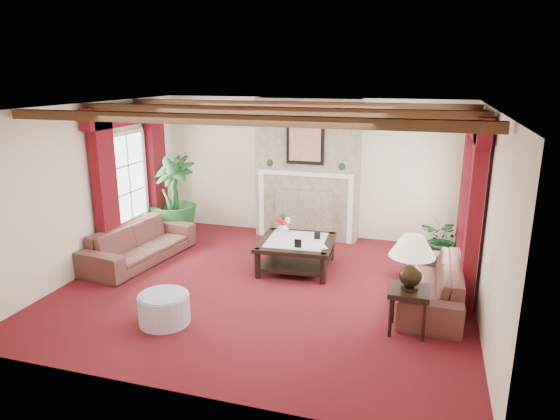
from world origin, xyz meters
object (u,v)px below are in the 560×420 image
(sofa_left, at_px, (139,237))
(coffee_table, at_px, (296,254))
(sofa_right, at_px, (431,276))
(ottoman, at_px, (164,309))
(side_table, at_px, (408,310))
(potted_palm, at_px, (174,215))

(sofa_left, distance_m, coffee_table, 2.72)
(sofa_right, relative_size, ottoman, 3.12)
(sofa_left, bearing_deg, side_table, -96.85)
(sofa_right, bearing_deg, potted_palm, -108.05)
(potted_palm, height_order, side_table, potted_palm)
(potted_palm, distance_m, coffee_table, 2.88)
(sofa_left, distance_m, sofa_right, 4.82)
(side_table, bearing_deg, coffee_table, 139.07)
(side_table, bearing_deg, sofa_right, 74.37)
(coffee_table, bearing_deg, potted_palm, 157.90)
(sofa_right, distance_m, side_table, 0.99)
(sofa_right, distance_m, ottoman, 3.69)
(potted_palm, relative_size, ottoman, 2.43)
(sofa_right, bearing_deg, ottoman, -63.92)
(sofa_left, xyz_separation_m, sofa_right, (4.82, -0.25, -0.02))
(sofa_left, height_order, ottoman, sofa_left)
(coffee_table, distance_m, ottoman, 2.58)
(sofa_right, height_order, ottoman, sofa_right)
(sofa_right, height_order, coffee_table, sofa_right)
(sofa_right, bearing_deg, side_table, -15.71)
(coffee_table, height_order, ottoman, coffee_table)
(ottoman, bearing_deg, side_table, 12.57)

